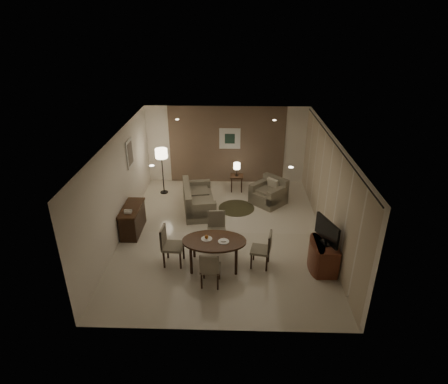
{
  "coord_description": "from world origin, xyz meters",
  "views": [
    {
      "loc": [
        0.27,
        -8.78,
        5.48
      ],
      "look_at": [
        0.0,
        0.2,
        1.15
      ],
      "focal_mm": 30.0,
      "sensor_mm": 36.0,
      "label": 1
    }
  ],
  "objects_px": {
    "chair_far": "(217,232)",
    "armchair": "(268,192)",
    "console_desk": "(133,220)",
    "dining_table": "(214,253)",
    "tv_cabinet": "(324,256)",
    "side_table": "(237,183)",
    "chair_near": "(211,268)",
    "chair_left": "(173,246)",
    "chair_right": "(260,249)",
    "sofa": "(199,198)",
    "floor_lamp": "(163,171)"
  },
  "relations": [
    {
      "from": "dining_table",
      "to": "chair_near",
      "type": "distance_m",
      "value": 0.69
    },
    {
      "from": "tv_cabinet",
      "to": "chair_right",
      "type": "relative_size",
      "value": 0.99
    },
    {
      "from": "chair_near",
      "to": "floor_lamp",
      "type": "distance_m",
      "value": 5.0
    },
    {
      "from": "console_desk",
      "to": "dining_table",
      "type": "distance_m",
      "value": 2.74
    },
    {
      "from": "sofa",
      "to": "floor_lamp",
      "type": "xyz_separation_m",
      "value": [
        -1.28,
        1.19,
        0.36
      ]
    },
    {
      "from": "sofa",
      "to": "armchair",
      "type": "xyz_separation_m",
      "value": [
        2.14,
        0.51,
        -0.0
      ]
    },
    {
      "from": "armchair",
      "to": "floor_lamp",
      "type": "distance_m",
      "value": 3.51
    },
    {
      "from": "tv_cabinet",
      "to": "chair_left",
      "type": "relative_size",
      "value": 0.92
    },
    {
      "from": "dining_table",
      "to": "armchair",
      "type": "relative_size",
      "value": 1.63
    },
    {
      "from": "console_desk",
      "to": "side_table",
      "type": "relative_size",
      "value": 2.23
    },
    {
      "from": "chair_near",
      "to": "sofa",
      "type": "height_order",
      "value": "chair_near"
    },
    {
      "from": "sofa",
      "to": "side_table",
      "type": "bearing_deg",
      "value": -48.46
    },
    {
      "from": "console_desk",
      "to": "armchair",
      "type": "bearing_deg",
      "value": 25.22
    },
    {
      "from": "chair_far",
      "to": "armchair",
      "type": "relative_size",
      "value": 1.05
    },
    {
      "from": "side_table",
      "to": "armchair",
      "type": "bearing_deg",
      "value": -43.26
    },
    {
      "from": "chair_right",
      "to": "armchair",
      "type": "bearing_deg",
      "value": -176.33
    },
    {
      "from": "chair_left",
      "to": "armchair",
      "type": "distance_m",
      "value": 4.07
    },
    {
      "from": "console_desk",
      "to": "chair_right",
      "type": "xyz_separation_m",
      "value": [
        3.4,
        -1.44,
        0.08
      ]
    },
    {
      "from": "console_desk",
      "to": "chair_far",
      "type": "relative_size",
      "value": 1.25
    },
    {
      "from": "chair_near",
      "to": "armchair",
      "type": "bearing_deg",
      "value": -108.18
    },
    {
      "from": "tv_cabinet",
      "to": "chair_right",
      "type": "xyz_separation_m",
      "value": [
        -1.49,
        0.06,
        0.1
      ]
    },
    {
      "from": "chair_left",
      "to": "chair_right",
      "type": "distance_m",
      "value": 2.06
    },
    {
      "from": "console_desk",
      "to": "floor_lamp",
      "type": "bearing_deg",
      "value": 80.69
    },
    {
      "from": "dining_table",
      "to": "armchair",
      "type": "height_order",
      "value": "armchair"
    },
    {
      "from": "chair_right",
      "to": "armchair",
      "type": "distance_m",
      "value": 3.27
    },
    {
      "from": "tv_cabinet",
      "to": "side_table",
      "type": "relative_size",
      "value": 1.67
    },
    {
      "from": "dining_table",
      "to": "armchair",
      "type": "distance_m",
      "value": 3.61
    },
    {
      "from": "side_table",
      "to": "sofa",
      "type": "bearing_deg",
      "value": -128.37
    },
    {
      "from": "chair_right",
      "to": "chair_near",
      "type": "bearing_deg",
      "value": -46.4
    },
    {
      "from": "console_desk",
      "to": "chair_right",
      "type": "relative_size",
      "value": 1.32
    },
    {
      "from": "chair_far",
      "to": "chair_right",
      "type": "bearing_deg",
      "value": -39.42
    },
    {
      "from": "dining_table",
      "to": "chair_far",
      "type": "height_order",
      "value": "chair_far"
    },
    {
      "from": "chair_right",
      "to": "side_table",
      "type": "height_order",
      "value": "chair_right"
    },
    {
      "from": "chair_far",
      "to": "side_table",
      "type": "bearing_deg",
      "value": 76.33
    },
    {
      "from": "armchair",
      "to": "side_table",
      "type": "xyz_separation_m",
      "value": [
        -1.0,
        0.94,
        -0.14
      ]
    },
    {
      "from": "floor_lamp",
      "to": "console_desk",
      "type": "bearing_deg",
      "value": -99.31
    },
    {
      "from": "chair_far",
      "to": "armchair",
      "type": "xyz_separation_m",
      "value": [
        1.5,
        2.53,
        -0.07
      ]
    },
    {
      "from": "dining_table",
      "to": "sofa",
      "type": "bearing_deg",
      "value": 102.66
    },
    {
      "from": "chair_left",
      "to": "side_table",
      "type": "distance_m",
      "value": 4.42
    },
    {
      "from": "armchair",
      "to": "floor_lamp",
      "type": "xyz_separation_m",
      "value": [
        -3.43,
        0.68,
        0.37
      ]
    },
    {
      "from": "chair_near",
      "to": "chair_right",
      "type": "distance_m",
      "value": 1.34
    },
    {
      "from": "chair_far",
      "to": "dining_table",
      "type": "bearing_deg",
      "value": -97.3
    },
    {
      "from": "dining_table",
      "to": "side_table",
      "type": "xyz_separation_m",
      "value": [
        0.53,
        4.21,
        -0.08
      ]
    },
    {
      "from": "dining_table",
      "to": "chair_far",
      "type": "distance_m",
      "value": 0.75
    },
    {
      "from": "armchair",
      "to": "floor_lamp",
      "type": "bearing_deg",
      "value": -146.68
    },
    {
      "from": "console_desk",
      "to": "side_table",
      "type": "xyz_separation_m",
      "value": [
        2.84,
        2.75,
        -0.11
      ]
    },
    {
      "from": "side_table",
      "to": "chair_near",
      "type": "bearing_deg",
      "value": -96.68
    },
    {
      "from": "chair_near",
      "to": "chair_left",
      "type": "relative_size",
      "value": 0.9
    },
    {
      "from": "console_desk",
      "to": "tv_cabinet",
      "type": "xyz_separation_m",
      "value": [
        4.89,
        -1.5,
        -0.03
      ]
    },
    {
      "from": "chair_near",
      "to": "chair_left",
      "type": "height_order",
      "value": "chair_left"
    }
  ]
}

